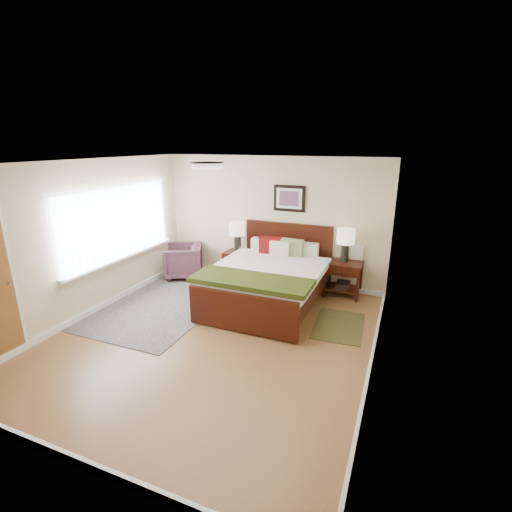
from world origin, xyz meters
name	(u,v)px	position (x,y,z in m)	size (l,w,h in m)	color
floor	(214,336)	(0.00, 0.00, 0.00)	(5.00, 5.00, 0.00)	brown
back_wall	(272,221)	(0.00, 2.50, 1.25)	(4.50, 0.04, 2.50)	beige
front_wall	(55,342)	(0.00, -2.50, 1.25)	(4.50, 0.04, 2.50)	beige
left_wall	(87,240)	(-2.25, 0.00, 1.25)	(0.04, 5.00, 2.50)	beige
right_wall	(381,277)	(2.25, 0.00, 1.25)	(0.04, 5.00, 2.50)	beige
ceiling	(207,162)	(0.00, 0.00, 2.50)	(4.50, 5.00, 0.02)	white
window	(120,224)	(-2.20, 0.70, 1.38)	(0.11, 2.72, 1.32)	silver
ceil_fixture	(207,165)	(0.00, 0.00, 2.47)	(0.44, 0.44, 0.08)	white
bed	(269,274)	(0.35, 1.38, 0.56)	(1.87, 2.28, 1.22)	#381108
wall_art	(289,198)	(0.35, 2.47, 1.72)	(0.62, 0.05, 0.50)	black
nightstand_left	(237,258)	(-0.66, 2.25, 0.48)	(0.51, 0.46, 0.60)	#381108
nightstand_right	(343,275)	(1.49, 2.26, 0.40)	(0.65, 0.49, 0.65)	#381108
lamp_left	(237,231)	(-0.66, 2.27, 1.03)	(0.32, 0.32, 0.61)	black
lamp_right	(346,240)	(1.49, 2.27, 1.07)	(0.32, 0.32, 0.61)	black
armchair	(183,261)	(-1.80, 2.00, 0.35)	(0.74, 0.76, 0.69)	#593140
rug_persian	(160,306)	(-1.35, 0.55, 0.01)	(1.85, 2.61, 0.01)	#0D1941
rug_navy	(339,325)	(1.66, 1.03, 0.01)	(0.73, 1.10, 0.01)	black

